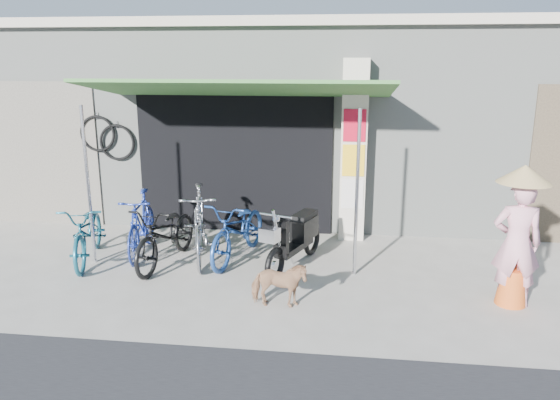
# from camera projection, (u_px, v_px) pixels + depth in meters

# --- Properties ---
(ground) EXTENTS (80.00, 80.00, 0.00)m
(ground) POSITION_uv_depth(u_px,v_px,m) (286.00, 293.00, 7.19)
(ground) COLOR #A6A096
(ground) RESTS_ON ground
(bicycle_shop) EXTENTS (12.30, 5.30, 3.66)m
(bicycle_shop) POSITION_uv_depth(u_px,v_px,m) (313.00, 114.00, 11.61)
(bicycle_shop) COLOR #949891
(bicycle_shop) RESTS_ON ground
(shop_pillar) EXTENTS (0.42, 0.44, 3.00)m
(shop_pillar) POSITION_uv_depth(u_px,v_px,m) (354.00, 151.00, 9.05)
(shop_pillar) COLOR beige
(shop_pillar) RESTS_ON ground
(awning) EXTENTS (4.60, 1.88, 2.72)m
(awning) POSITION_uv_depth(u_px,v_px,m) (239.00, 91.00, 8.22)
(awning) COLOR #35672E
(awning) RESTS_ON ground
(neighbour_left) EXTENTS (2.60, 0.06, 2.60)m
(neighbour_left) POSITION_uv_depth(u_px,v_px,m) (30.00, 154.00, 9.95)
(neighbour_left) COLOR #6B665B
(neighbour_left) RESTS_ON ground
(bike_teal) EXTENTS (1.04, 1.85, 0.92)m
(bike_teal) POSITION_uv_depth(u_px,v_px,m) (88.00, 232.00, 8.21)
(bike_teal) COLOR #165164
(bike_teal) RESTS_ON ground
(bike_blue) EXTENTS (0.68, 1.70, 0.99)m
(bike_blue) POSITION_uv_depth(u_px,v_px,m) (141.00, 224.00, 8.48)
(bike_blue) COLOR navy
(bike_blue) RESTS_ON ground
(bike_black) EXTENTS (0.88, 1.86, 0.94)m
(bike_black) POSITION_uv_depth(u_px,v_px,m) (167.00, 234.00, 8.08)
(bike_black) COLOR black
(bike_black) RESTS_ON ground
(bike_silver) EXTENTS (0.95, 1.94, 1.12)m
(bike_silver) POSITION_uv_depth(u_px,v_px,m) (199.00, 224.00, 8.26)
(bike_silver) COLOR #A4A5A9
(bike_silver) RESTS_ON ground
(bike_navy) EXTENTS (1.02, 1.91, 0.95)m
(bike_navy) POSITION_uv_depth(u_px,v_px,m) (239.00, 229.00, 8.28)
(bike_navy) COLOR navy
(bike_navy) RESTS_ON ground
(street_dog) EXTENTS (0.71, 0.33, 0.60)m
(street_dog) POSITION_uv_depth(u_px,v_px,m) (279.00, 285.00, 6.71)
(street_dog) COLOR tan
(street_dog) RESTS_ON ground
(moped) EXTENTS (0.78, 1.63, 0.96)m
(moped) POSITION_uv_depth(u_px,v_px,m) (296.00, 238.00, 7.99)
(moped) COLOR black
(moped) RESTS_ON ground
(nun) EXTENTS (0.64, 0.64, 1.78)m
(nun) POSITION_uv_depth(u_px,v_px,m) (517.00, 237.00, 6.65)
(nun) COLOR pink
(nun) RESTS_ON ground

